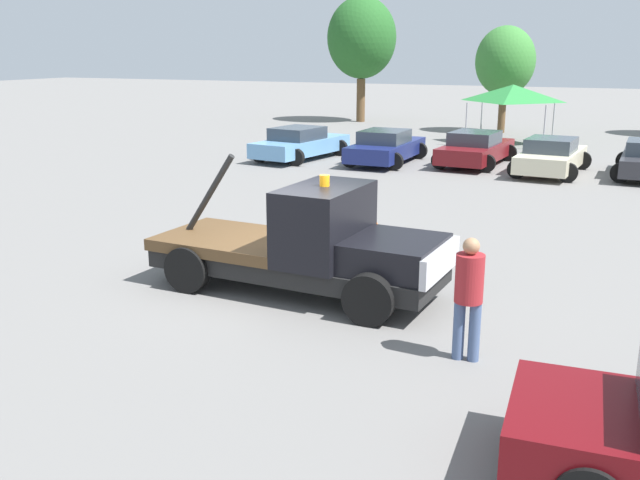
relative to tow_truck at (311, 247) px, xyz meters
The scene contains 11 objects.
ground_plane 0.96m from the tow_truck, behind, with size 160.00×160.00×0.00m, color slate.
tow_truck is the anchor object (origin of this frame).
person_near_truck 3.73m from the tow_truck, 28.03° to the right, with size 0.41×0.41×1.85m.
parked_car_skyblue 16.89m from the tow_truck, 116.11° to the left, with size 2.92×5.11×1.34m.
parked_car_navy 16.02m from the tow_truck, 103.86° to the left, with size 2.48×4.76×1.34m.
parked_car_maroon 16.54m from the tow_truck, 91.59° to the left, with size 2.71×4.89×1.34m.
parked_car_cream 15.76m from the tow_truck, 80.85° to the left, with size 2.63×4.70×1.34m.
canopy_tent_green 23.88m from the tow_truck, 90.76° to the left, with size 3.61×3.61×2.80m.
tree_left 28.59m from the tow_truck, 93.13° to the left, with size 3.17×3.17×5.65m.
tree_center 33.15m from the tow_truck, 109.12° to the left, with size 4.24×4.24×7.57m.
traffic_cone 3.83m from the tow_truck, 90.77° to the left, with size 0.40×0.40×0.55m.
Camera 1 is at (5.58, -11.49, 4.42)m, focal length 40.00 mm.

